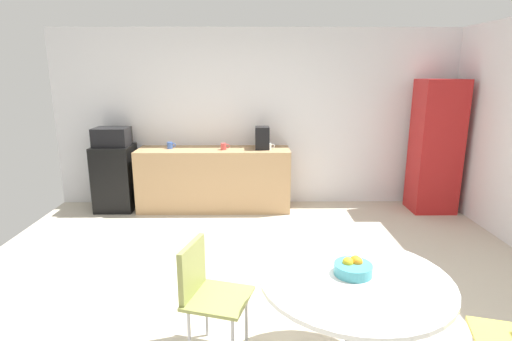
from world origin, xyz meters
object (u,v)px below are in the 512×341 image
(coffee_maker, at_px, (262,138))
(fruit_bowl, at_px, (353,268))
(microwave, at_px, (112,137))
(locker_cabinet, at_px, (436,147))
(round_table, at_px, (354,294))
(mug_white, at_px, (224,146))
(mug_red, at_px, (170,145))
(chair_olive, at_px, (205,285))
(mini_fridge, at_px, (115,178))
(mug_green, at_px, (269,146))

(coffee_maker, bearing_deg, fruit_bowl, -81.77)
(microwave, height_order, locker_cabinet, locker_cabinet)
(round_table, bearing_deg, mug_white, 107.22)
(round_table, bearing_deg, mug_red, 117.80)
(microwave, height_order, coffee_maker, coffee_maker)
(coffee_maker, bearing_deg, microwave, 180.00)
(chair_olive, relative_size, coffee_maker, 2.59)
(microwave, distance_m, coffee_maker, 2.15)
(chair_olive, bearing_deg, mini_fridge, 117.89)
(fruit_bowl, bearing_deg, locker_cabinet, 58.99)
(round_table, bearing_deg, fruit_bowl, 94.45)
(mini_fridge, relative_size, mug_green, 7.36)
(microwave, bearing_deg, mug_white, -2.30)
(mug_white, bearing_deg, mug_red, 173.03)
(microwave, distance_m, locker_cabinet, 4.62)
(chair_olive, relative_size, mug_green, 6.43)
(round_table, bearing_deg, coffee_maker, 98.19)
(chair_olive, xyz_separation_m, coffee_maker, (0.48, 3.15, 0.54))
(mini_fridge, relative_size, microwave, 1.98)
(mug_red, distance_m, coffee_maker, 1.34)
(mug_green, height_order, coffee_maker, coffee_maker)
(mini_fridge, bearing_deg, locker_cabinet, -1.24)
(mug_green, bearing_deg, locker_cabinet, -0.79)
(mini_fridge, relative_size, locker_cabinet, 0.50)
(chair_olive, height_order, mug_red, mug_red)
(locker_cabinet, distance_m, fruit_bowl, 3.84)
(mini_fridge, bearing_deg, mug_green, -1.72)
(mini_fridge, relative_size, coffee_maker, 2.97)
(locker_cabinet, bearing_deg, fruit_bowl, -121.01)
(locker_cabinet, bearing_deg, mug_white, 179.32)
(locker_cabinet, bearing_deg, coffee_maker, 177.68)
(mug_green, bearing_deg, round_table, -83.21)
(mug_red, bearing_deg, microwave, -177.80)
(locker_cabinet, relative_size, mug_green, 14.61)
(locker_cabinet, xyz_separation_m, chair_olive, (-2.95, -3.05, -0.42))
(mug_white, bearing_deg, locker_cabinet, -0.68)
(locker_cabinet, relative_size, fruit_bowl, 7.84)
(microwave, bearing_deg, mug_red, 2.20)
(fruit_bowl, bearing_deg, microwave, 127.91)
(mug_green, relative_size, mug_red, 1.00)
(fruit_bowl, distance_m, mug_red, 3.88)
(microwave, xyz_separation_m, mug_red, (0.82, 0.03, -0.13))
(microwave, distance_m, mug_white, 1.61)
(round_table, bearing_deg, microwave, 127.60)
(mini_fridge, xyz_separation_m, locker_cabinet, (4.62, -0.10, 0.47))
(mug_green, distance_m, coffee_maker, 0.16)
(locker_cabinet, relative_size, coffee_maker, 5.89)
(microwave, bearing_deg, mug_green, -1.72)
(mini_fridge, distance_m, locker_cabinet, 4.64)
(chair_olive, bearing_deg, mug_red, 104.97)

